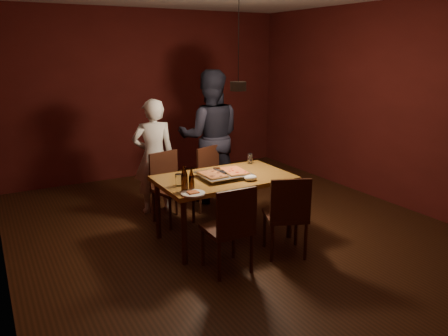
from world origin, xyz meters
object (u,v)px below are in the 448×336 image
chair_near_left (231,222)px  pizza_tray (224,175)px  beer_bottle_a (184,179)px  dining_table (224,183)px  diner_white (154,157)px  diner_dark (210,137)px  chair_far_right (214,174)px  chair_far_left (169,181)px  beer_bottle_b (191,180)px  pendant_lamp (238,85)px  plate_slice (193,193)px  chair_near_right (288,209)px

chair_near_left → pizza_tray: 0.84m
beer_bottle_a → chair_near_left: bearing=-62.4°
dining_table → diner_white: size_ratio=0.98×
dining_table → diner_white: bearing=107.5°
dining_table → chair_near_left: (-0.35, -0.76, -0.14)m
dining_table → diner_dark: 1.39m
chair_far_right → pizza_tray: size_ratio=0.99×
chair_far_left → diner_dark: bearing=-163.9°
beer_bottle_b → diner_dark: size_ratio=0.12×
chair_far_right → beer_bottle_b: beer_bottle_b is taller
chair_near_left → diner_white: size_ratio=0.32×
diner_white → dining_table: bearing=117.1°
dining_table → diner_dark: size_ratio=0.80×
beer_bottle_b → diner_dark: 1.86m
chair_near_left → pendant_lamp: bearing=56.3°
beer_bottle_b → plate_slice: bearing=-109.5°
diner_dark → pendant_lamp: size_ratio=1.71×
beer_bottle_b → plate_slice: 0.17m
plate_slice → chair_near_left: bearing=-57.4°
pizza_tray → beer_bottle_a: beer_bottle_a is taller
diner_white → diner_dark: 0.89m
pendant_lamp → chair_far_right: bearing=82.7°
chair_near_left → diner_white: (-0.04, 1.98, 0.23)m
plate_slice → diner_dark: 1.99m
beer_bottle_a → plate_slice: (0.03, -0.14, -0.12)m
beer_bottle_a → pizza_tray: bearing=21.9°
chair_near_left → plate_slice: size_ratio=2.00×
dining_table → diner_white: diner_white is taller
chair_far_left → beer_bottle_a: bearing=63.5°
beer_bottle_b → diner_white: 1.50m
chair_far_left → plate_slice: (-0.23, -1.21, 0.22)m
chair_near_left → plate_slice: (-0.23, 0.36, 0.22)m
pizza_tray → diner_dark: 1.41m
plate_slice → beer_bottle_a: bearing=102.0°
dining_table → diner_white: 1.28m
beer_bottle_b → pizza_tray: bearing=25.9°
dining_table → beer_bottle_b: beer_bottle_b is taller
beer_bottle_b → chair_near_right: bearing=-28.5°
dining_table → chair_near_left: size_ratio=3.09×
diner_white → chair_near_left: bearing=100.7°
dining_table → plate_slice: size_ratio=6.18×
chair_far_left → diner_dark: diner_dark is taller
chair_far_right → beer_bottle_b: (-0.83, -1.07, 0.32)m
beer_bottle_a → diner_white: size_ratio=0.17×
pizza_tray → beer_bottle_a: 0.64m
beer_bottle_a → chair_near_right: bearing=-27.3°
chair_near_left → beer_bottle_b: size_ratio=2.19×
chair_far_left → pendant_lamp: (0.55, -0.77, 1.22)m
dining_table → beer_bottle_a: bearing=-156.7°
beer_bottle_a → beer_bottle_b: 0.08m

